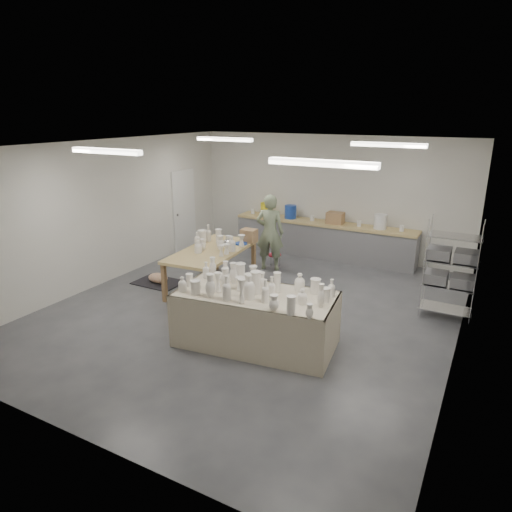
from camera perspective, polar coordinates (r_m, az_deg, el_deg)
The scene contains 9 objects.
room at distance 8.08m, azimuth -0.87°, elevation 7.06°, with size 8.00×8.02×3.00m.
back_counter at distance 11.59m, azimuth 8.29°, elevation 2.22°, with size 4.60×0.60×1.24m.
wire_shelf at distance 8.67m, azimuth 23.18°, elevation -1.43°, with size 0.88×0.48×1.80m.
drying_table at distance 7.20m, azimuth -0.10°, elevation -7.68°, with size 2.58×1.45×1.24m.
work_table at distance 9.48m, azimuth -4.91°, elevation 0.97°, with size 1.27×2.28×1.19m.
rug at distance 10.08m, azimuth -12.11°, elevation -3.24°, with size 1.00×0.70×0.02m, color black.
cat at distance 10.02m, azimuth -12.11°, elevation -2.70°, with size 0.53×0.43×0.20m.
potter at distance 10.45m, azimuth 1.74°, elevation 2.95°, with size 0.64×0.42×1.77m, color gray.
red_stool at distance 10.86m, azimuth 2.35°, elevation 0.05°, with size 0.36×0.36×0.29m.
Camera 1 is at (3.77, -6.84, 3.55)m, focal length 32.00 mm.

